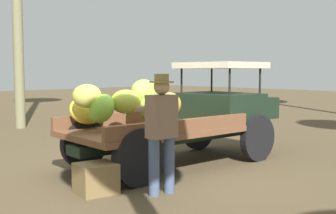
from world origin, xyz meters
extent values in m
plane|color=brown|center=(0.00, 0.00, 0.00)|extent=(60.00, 60.00, 0.00)
cube|color=black|center=(0.43, -0.03, 0.49)|extent=(4.02, 0.66, 0.16)
cylinder|color=black|center=(1.92, 0.69, 0.44)|extent=(0.88, 0.19, 0.87)
cylinder|color=black|center=(1.83, -0.90, 0.44)|extent=(0.88, 0.19, 0.87)
cylinder|color=black|center=(-0.88, 0.84, 0.44)|extent=(0.88, 0.19, 0.87)
cylinder|color=black|center=(-0.96, -0.75, 0.44)|extent=(0.88, 0.19, 0.87)
cube|color=brown|center=(-0.02, 0.00, 0.67)|extent=(3.09, 1.88, 0.10)
cube|color=brown|center=(0.02, 0.80, 0.83)|extent=(3.00, 0.24, 0.22)
cube|color=brown|center=(-0.06, -0.80, 0.83)|extent=(3.00, 0.24, 0.22)
cube|color=black|center=(1.68, -0.09, 0.99)|extent=(1.18, 1.58, 0.55)
cube|color=black|center=(2.58, -0.14, 0.94)|extent=(0.76, 1.10, 0.44)
cylinder|color=black|center=(2.15, 0.53, 1.54)|extent=(0.04, 0.04, 0.55)
cylinder|color=black|center=(2.08, -0.76, 1.54)|extent=(0.04, 0.04, 0.55)
cylinder|color=black|center=(1.27, 0.57, 1.54)|extent=(0.04, 0.04, 0.55)
cylinder|color=black|center=(1.20, -0.72, 1.54)|extent=(0.04, 0.04, 0.55)
cube|color=beige|center=(1.68, -0.09, 1.82)|extent=(1.30, 1.58, 0.12)
ellipsoid|color=yellow|center=(-0.91, 0.69, 1.04)|extent=(0.69, 0.57, 0.60)
ellipsoid|color=#87BF2D|center=(-0.06, 0.07, 1.10)|extent=(0.59, 0.53, 0.54)
ellipsoid|color=gold|center=(-1.13, 0.34, 1.30)|extent=(0.64, 0.64, 0.49)
ellipsoid|color=gold|center=(0.11, -0.26, 1.12)|extent=(0.58, 0.60, 0.56)
ellipsoid|color=#A7BD37|center=(-0.55, 0.08, 1.20)|extent=(0.67, 0.66, 0.50)
ellipsoid|color=#84AC3F|center=(-0.04, 0.17, 1.31)|extent=(0.76, 0.74, 0.65)
ellipsoid|color=#AAC741|center=(0.28, 0.17, 1.09)|extent=(0.55, 0.45, 0.42)
ellipsoid|color=#84C138|center=(-0.95, 0.18, 1.10)|extent=(0.72, 0.73, 0.62)
cylinder|color=#475779|center=(-1.10, -1.25, 0.39)|extent=(0.15, 0.15, 0.79)
cylinder|color=#475779|center=(-0.84, -1.28, 0.39)|extent=(0.15, 0.15, 0.79)
cube|color=#836552|center=(-0.97, -1.27, 1.09)|extent=(0.42, 0.28, 0.59)
cylinder|color=#836552|center=(-1.06, -1.16, 1.17)|extent=(0.30, 0.39, 0.10)
cylinder|color=#836552|center=(-0.86, -1.18, 1.17)|extent=(0.35, 0.35, 0.10)
sphere|color=tan|center=(-0.97, -1.27, 1.49)|extent=(0.22, 0.22, 0.22)
cylinder|color=olive|center=(-0.97, -1.27, 1.56)|extent=(0.34, 0.34, 0.02)
cylinder|color=olive|center=(-0.97, -1.27, 1.62)|extent=(0.20, 0.20, 0.10)
cube|color=olive|center=(-1.61, -0.61, 0.21)|extent=(0.59, 0.56, 0.42)
camera|label=1|loc=(-4.91, -5.55, 1.71)|focal=45.72mm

